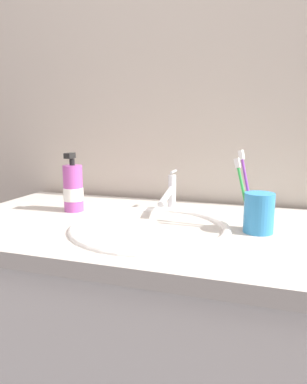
% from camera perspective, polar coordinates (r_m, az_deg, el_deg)
% --- Properties ---
extents(tiled_wall_back, '(2.40, 0.04, 2.40)m').
position_cam_1_polar(tiled_wall_back, '(1.26, 6.29, 15.68)').
color(tiled_wall_back, beige).
rests_on(tiled_wall_back, ground).
extents(vanity_counter, '(1.20, 0.61, 0.83)m').
position_cam_1_polar(vanity_counter, '(1.14, 1.42, -25.53)').
color(vanity_counter, silver).
rests_on(vanity_counter, ground).
extents(sink_basin, '(0.41, 0.41, 0.10)m').
position_cam_1_polar(sink_basin, '(0.93, -0.58, -7.70)').
color(sink_basin, white).
rests_on(sink_basin, vanity_counter).
extents(faucet, '(0.02, 0.16, 0.12)m').
position_cam_1_polar(faucet, '(1.08, 2.66, -0.18)').
color(faucet, silver).
rests_on(faucet, sink_basin).
extents(toothbrush_cup, '(0.07, 0.07, 0.10)m').
position_cam_1_polar(toothbrush_cup, '(0.91, 16.44, -3.20)').
color(toothbrush_cup, '#338CCC').
rests_on(toothbrush_cup, vanity_counter).
extents(toothbrush_purple, '(0.06, 0.04, 0.19)m').
position_cam_1_polar(toothbrush_purple, '(0.93, 14.62, 1.21)').
color(toothbrush_purple, purple).
rests_on(toothbrush_purple, toothbrush_cup).
extents(toothbrush_green, '(0.06, 0.02, 0.18)m').
position_cam_1_polar(toothbrush_green, '(0.91, 14.02, 0.47)').
color(toothbrush_green, green).
rests_on(toothbrush_green, toothbrush_cup).
extents(soap_dispenser, '(0.06, 0.06, 0.18)m').
position_cam_1_polar(soap_dispenser, '(1.12, -12.67, 0.50)').
color(soap_dispenser, '#B24CA5').
rests_on(soap_dispenser, vanity_counter).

